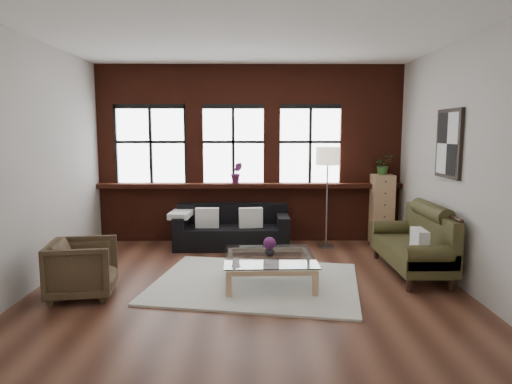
{
  "coord_description": "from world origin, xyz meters",
  "views": [
    {
      "loc": [
        0.05,
        -5.9,
        2.01
      ],
      "look_at": [
        0.1,
        0.6,
        1.15
      ],
      "focal_mm": 32.0,
      "sensor_mm": 36.0,
      "label": 1
    }
  ],
  "objects_px": {
    "armchair": "(82,268)",
    "floor_lamp": "(327,194)",
    "dark_sofa": "(232,227)",
    "vase": "(270,251)",
    "drawer_chest": "(381,209)",
    "vintage_settee": "(411,241)",
    "coffee_table": "(270,270)"
  },
  "relations": [
    {
      "from": "armchair",
      "to": "floor_lamp",
      "type": "distance_m",
      "value": 4.16
    },
    {
      "from": "dark_sofa",
      "to": "vase",
      "type": "distance_m",
      "value": 2.03
    },
    {
      "from": "drawer_chest",
      "to": "floor_lamp",
      "type": "xyz_separation_m",
      "value": [
        -1.05,
        -0.34,
        0.33
      ]
    },
    {
      "from": "dark_sofa",
      "to": "armchair",
      "type": "height_order",
      "value": "dark_sofa"
    },
    {
      "from": "armchair",
      "to": "floor_lamp",
      "type": "relative_size",
      "value": 0.41
    },
    {
      "from": "armchair",
      "to": "vase",
      "type": "height_order",
      "value": "armchair"
    },
    {
      "from": "vintage_settee",
      "to": "floor_lamp",
      "type": "height_order",
      "value": "floor_lamp"
    },
    {
      "from": "vintage_settee",
      "to": "floor_lamp",
      "type": "bearing_deg",
      "value": 123.01
    },
    {
      "from": "vintage_settee",
      "to": "dark_sofa",
      "type": "bearing_deg",
      "value": 150.25
    },
    {
      "from": "vintage_settee",
      "to": "drawer_chest",
      "type": "distance_m",
      "value": 1.83
    },
    {
      "from": "coffee_table",
      "to": "vintage_settee",
      "type": "bearing_deg",
      "value": 12.44
    },
    {
      "from": "vase",
      "to": "drawer_chest",
      "type": "height_order",
      "value": "drawer_chest"
    },
    {
      "from": "vintage_settee",
      "to": "armchair",
      "type": "distance_m",
      "value": 4.43
    },
    {
      "from": "vintage_settee",
      "to": "vase",
      "type": "relative_size",
      "value": 13.14
    },
    {
      "from": "dark_sofa",
      "to": "coffee_table",
      "type": "bearing_deg",
      "value": -73.25
    },
    {
      "from": "dark_sofa",
      "to": "vintage_settee",
      "type": "bearing_deg",
      "value": -29.75
    },
    {
      "from": "armchair",
      "to": "coffee_table",
      "type": "xyz_separation_m",
      "value": [
        2.31,
        0.44,
        -0.17
      ]
    },
    {
      "from": "vintage_settee",
      "to": "armchair",
      "type": "xyz_separation_m",
      "value": [
        -4.33,
        -0.89,
        -0.12
      ]
    },
    {
      "from": "dark_sofa",
      "to": "vase",
      "type": "relative_size",
      "value": 14.49
    },
    {
      "from": "vase",
      "to": "vintage_settee",
      "type": "bearing_deg",
      "value": 12.44
    },
    {
      "from": "dark_sofa",
      "to": "armchair",
      "type": "xyz_separation_m",
      "value": [
        -1.73,
        -2.38,
        -0.0
      ]
    },
    {
      "from": "vintage_settee",
      "to": "floor_lamp",
      "type": "relative_size",
      "value": 0.94
    },
    {
      "from": "coffee_table",
      "to": "drawer_chest",
      "type": "height_order",
      "value": "drawer_chest"
    },
    {
      "from": "drawer_chest",
      "to": "vintage_settee",
      "type": "bearing_deg",
      "value": -92.8
    },
    {
      "from": "armchair",
      "to": "vase",
      "type": "distance_m",
      "value": 2.35
    },
    {
      "from": "armchair",
      "to": "vase",
      "type": "xyz_separation_m",
      "value": [
        2.31,
        0.44,
        0.1
      ]
    },
    {
      "from": "dark_sofa",
      "to": "floor_lamp",
      "type": "xyz_separation_m",
      "value": [
        1.64,
        -0.01,
        0.59
      ]
    },
    {
      "from": "vintage_settee",
      "to": "armchair",
      "type": "height_order",
      "value": "vintage_settee"
    },
    {
      "from": "dark_sofa",
      "to": "drawer_chest",
      "type": "distance_m",
      "value": 2.73
    },
    {
      "from": "drawer_chest",
      "to": "floor_lamp",
      "type": "distance_m",
      "value": 1.15
    },
    {
      "from": "vase",
      "to": "floor_lamp",
      "type": "xyz_separation_m",
      "value": [
        1.06,
        1.93,
        0.5
      ]
    },
    {
      "from": "dark_sofa",
      "to": "floor_lamp",
      "type": "distance_m",
      "value": 1.75
    }
  ]
}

